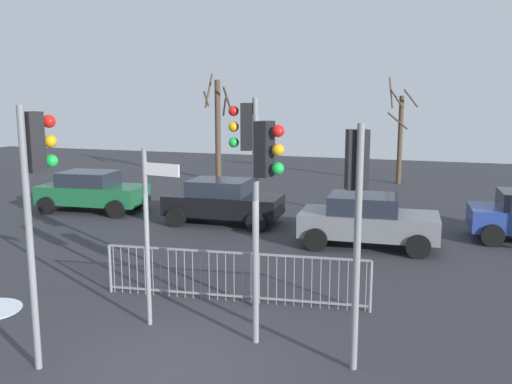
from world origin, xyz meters
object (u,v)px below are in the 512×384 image
(traffic_light_rear_right, at_px, (356,191))
(traffic_light_mid_left, at_px, (264,179))
(traffic_light_mid_right, at_px, (248,156))
(direction_sign_post, at_px, (149,229))
(car_grey_trailing, at_px, (367,220))
(bare_tree_left, at_px, (218,126))
(car_black_near, at_px, (223,201))
(car_green_far, at_px, (92,191))
(bare_tree_centre, at_px, (400,135))
(traffic_light_rear_left, at_px, (35,178))

(traffic_light_rear_right, relative_size, traffic_light_mid_left, 0.98)
(traffic_light_mid_right, height_order, traffic_light_rear_right, traffic_light_mid_right)
(direction_sign_post, bearing_deg, car_grey_trailing, 74.28)
(traffic_light_mid_left, xyz_separation_m, bare_tree_left, (-7.74, 17.08, -0.20))
(car_grey_trailing, relative_size, car_black_near, 1.00)
(direction_sign_post, relative_size, car_green_far, 0.84)
(direction_sign_post, xyz_separation_m, bare_tree_left, (-5.53, 16.95, 0.84))
(traffic_light_rear_right, bearing_deg, traffic_light_mid_left, 148.07)
(car_green_far, bearing_deg, car_grey_trailing, -14.29)
(car_grey_trailing, xyz_separation_m, bare_tree_left, (-8.64, 10.19, 1.91))
(traffic_light_mid_right, height_order, bare_tree_left, bare_tree_left)
(traffic_light_mid_left, height_order, bare_tree_left, bare_tree_left)
(bare_tree_left, distance_m, bare_tree_centre, 8.83)
(traffic_light_rear_left, xyz_separation_m, car_black_near, (-0.97, 10.02, -2.23))
(traffic_light_rear_left, bearing_deg, bare_tree_left, 131.44)
(traffic_light_mid_right, distance_m, car_green_far, 11.23)
(direction_sign_post, xyz_separation_m, car_grey_trailing, (3.11, 6.76, -1.07))
(bare_tree_left, bearing_deg, car_green_far, -100.20)
(direction_sign_post, bearing_deg, bare_tree_centre, 89.41)
(traffic_light_rear_right, height_order, traffic_light_rear_left, traffic_light_rear_left)
(traffic_light_mid_right, xyz_separation_m, car_grey_trailing, (1.71, 5.33, -2.30))
(car_black_near, bearing_deg, car_green_far, 173.36)
(traffic_light_mid_right, relative_size, traffic_light_rear_right, 1.09)
(car_green_far, relative_size, bare_tree_left, 0.75)
(direction_sign_post, height_order, car_grey_trailing, direction_sign_post)
(car_black_near, bearing_deg, traffic_light_mid_left, -67.18)
(traffic_light_rear_left, xyz_separation_m, bare_tree_centre, (3.95, 20.49, -0.66))
(traffic_light_mid_left, relative_size, car_green_far, 1.00)
(traffic_light_rear_right, distance_m, traffic_light_mid_left, 1.57)
(traffic_light_mid_right, height_order, traffic_light_mid_left, traffic_light_mid_right)
(traffic_light_mid_left, distance_m, bare_tree_centre, 18.74)
(car_grey_trailing, height_order, bare_tree_centre, bare_tree_centre)
(traffic_light_mid_left, relative_size, bare_tree_centre, 0.78)
(traffic_light_rear_right, xyz_separation_m, bare_tree_centre, (-0.62, 18.96, -0.46))
(traffic_light_rear_right, xyz_separation_m, car_grey_trailing, (-0.64, 7.13, -2.04))
(traffic_light_rear_right, height_order, car_green_far, traffic_light_rear_right)
(direction_sign_post, height_order, bare_tree_left, bare_tree_left)
(traffic_light_mid_left, xyz_separation_m, bare_tree_centre, (0.92, 18.71, -0.53))
(traffic_light_rear_right, bearing_deg, bare_tree_left, 95.50)
(traffic_light_mid_right, xyz_separation_m, car_green_far, (-8.46, 7.02, -2.30))
(car_green_far, xyz_separation_m, car_black_near, (5.28, -0.33, 0.00))
(traffic_light_mid_right, bearing_deg, traffic_light_mid_left, -168.33)
(traffic_light_mid_right, xyz_separation_m, bare_tree_left, (-6.93, 15.53, -0.39))
(traffic_light_mid_right, bearing_deg, direction_sign_post, 119.62)
(traffic_light_mid_left, distance_m, direction_sign_post, 2.44)
(direction_sign_post, xyz_separation_m, car_green_far, (-7.07, 8.44, -1.07))
(traffic_light_mid_right, height_order, car_black_near, traffic_light_mid_right)
(bare_tree_left, bearing_deg, car_black_near, -67.04)
(traffic_light_mid_left, xyz_separation_m, direction_sign_post, (-2.21, 0.12, -1.04))
(traffic_light_rear_right, height_order, car_grey_trailing, traffic_light_rear_right)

